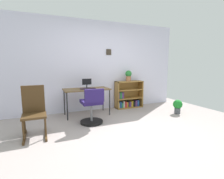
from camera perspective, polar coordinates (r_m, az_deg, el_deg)
The scene contains 10 objects.
ground_plane at distance 3.30m, azimuth 7.33°, elevation -15.41°, with size 6.24×6.24×0.00m, color #9E918E.
wall_back at distance 4.99m, azimuth -5.13°, elevation 7.87°, with size 5.20×0.12×2.57m.
desk at distance 4.45m, azimuth -8.60°, elevation -0.39°, with size 1.17×0.58×0.71m.
monitor at distance 4.50m, azimuth -8.54°, elevation 2.03°, with size 0.25×0.16×0.25m.
keyboard at distance 4.38m, azimuth -8.17°, elevation 0.30°, with size 0.40×0.12×0.02m, color #2C1D30.
office_chair at distance 3.82m, azimuth -6.80°, elevation -6.28°, with size 0.52×0.55×0.82m.
rocking_chair at distance 3.49m, azimuth -24.94°, elevation -6.60°, with size 0.42×0.64×0.94m.
bookshelf_low at distance 5.27m, azimuth 5.40°, elevation -2.21°, with size 0.86×0.30×0.83m.
potted_plant_on_shelf at distance 5.13m, azimuth 5.61°, elevation 4.80°, with size 0.19×0.19×0.33m.
potted_plant_floor at distance 4.95m, azimuth 21.36°, elevation -5.11°, with size 0.25×0.25×0.38m.
Camera 1 is at (-1.55, -2.59, 1.33)m, focal length 26.96 mm.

